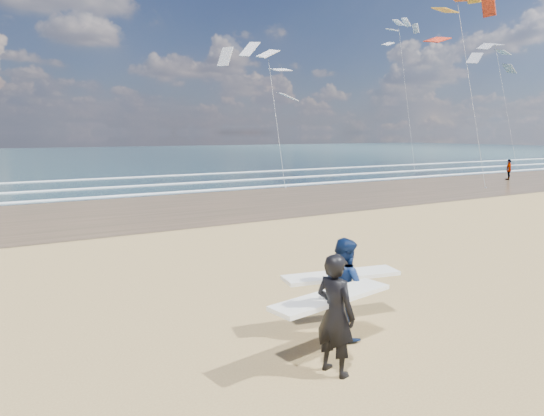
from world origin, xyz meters
TOP-DOWN VIEW (x-y plane):
  - wet_sand_strip at (20.00, 18.00)m, footprint 220.00×12.00m
  - ocean at (20.00, 72.00)m, footprint 220.00×100.00m
  - foam_breakers at (20.00, 28.10)m, footprint 220.00×11.70m
  - surfer_near at (0.25, 0.56)m, footprint 2.25×1.16m
  - surfer_far at (1.23, 1.55)m, footprint 2.26×1.29m
  - beachgoer_1 at (30.10, 17.79)m, footprint 0.99×0.75m
  - kite_0 at (24.29, 17.60)m, footprint 6.96×4.87m
  - kite_1 at (13.19, 24.37)m, footprint 6.58×4.82m
  - kite_2 at (39.60, 25.33)m, footprint 6.54×4.82m
  - kite_5 at (31.74, 30.44)m, footprint 4.90×4.64m

SIDE VIEW (x-z plane):
  - wet_sand_strip at x=20.00m, z-range 0.00..0.01m
  - ocean at x=20.00m, z-range 0.00..0.02m
  - foam_breakers at x=20.00m, z-range 0.02..0.08m
  - beachgoer_1 at x=30.10m, z-range 0.00..1.57m
  - surfer_far at x=1.23m, z-range 0.01..1.78m
  - surfer_near at x=0.25m, z-range 0.02..1.86m
  - kite_1 at x=13.19m, z-range 0.83..11.17m
  - kite_2 at x=39.60m, z-range 0.95..14.38m
  - kite_5 at x=31.74m, z-range 0.32..15.67m
  - kite_0 at x=24.29m, z-range 1.18..15.46m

